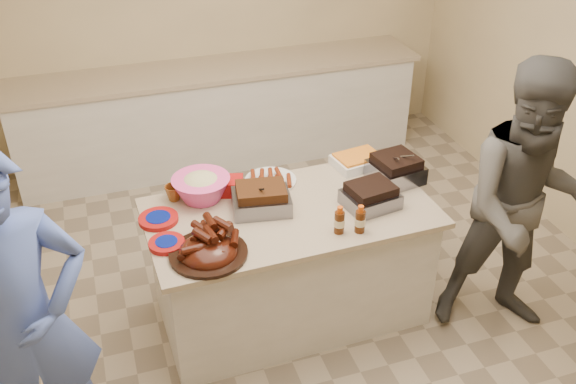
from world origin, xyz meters
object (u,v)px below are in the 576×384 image
object	(u,v)px
coleslaw_bowl	(202,198)
bbq_bottle_a	(339,232)
rib_platter	(209,255)
mustard_bottle	(270,211)
island	(290,312)
guest_gray	(499,318)
roasting_pan	(395,180)
bbq_bottle_b	(359,231)
plastic_cup	(174,200)

from	to	relation	value
coleslaw_bowl	bbq_bottle_a	size ratio (longest dim) A/B	2.07
rib_platter	mustard_bottle	distance (m)	0.54
island	guest_gray	size ratio (longest dim) A/B	0.97
mustard_bottle	guest_gray	size ratio (longest dim) A/B	0.06
roasting_pan	mustard_bottle	size ratio (longest dim) A/B	2.66
mustard_bottle	guest_gray	distance (m)	1.69
rib_platter	bbq_bottle_a	world-z (taller)	same
coleslaw_bowl	bbq_bottle_b	size ratio (longest dim) A/B	2.06
coleslaw_bowl	plastic_cup	distance (m)	0.17
island	plastic_cup	size ratio (longest dim) A/B	16.30
mustard_bottle	island	bearing A→B (deg)	-17.96
plastic_cup	guest_gray	world-z (taller)	plastic_cup
bbq_bottle_a	island	bearing A→B (deg)	122.62
island	mustard_bottle	size ratio (longest dim) A/B	15.59
plastic_cup	roasting_pan	bearing A→B (deg)	-8.64
bbq_bottle_a	mustard_bottle	size ratio (longest dim) A/B	1.57
island	rib_platter	xyz separation A→B (m)	(-0.56, -0.27, 0.81)
guest_gray	rib_platter	bearing A→B (deg)	-168.33
coleslaw_bowl	bbq_bottle_b	xyz separation A→B (m)	(0.77, -0.62, 0.00)
rib_platter	roasting_pan	world-z (taller)	rib_platter
bbq_bottle_b	plastic_cup	world-z (taller)	bbq_bottle_b
guest_gray	island	bearing A→B (deg)	177.58
rib_platter	bbq_bottle_a	xyz separation A→B (m)	(0.74, -0.03, 0.00)
island	coleslaw_bowl	distance (m)	0.98
roasting_pan	rib_platter	bearing A→B (deg)	-172.37
coleslaw_bowl	guest_gray	bearing A→B (deg)	-24.15
roasting_pan	coleslaw_bowl	xyz separation A→B (m)	(-1.22, 0.17, 0.00)
guest_gray	plastic_cup	bearing A→B (deg)	175.20
mustard_bottle	guest_gray	xyz separation A→B (m)	(1.39, -0.53, -0.81)
coleslaw_bowl	plastic_cup	xyz separation A→B (m)	(-0.16, 0.04, 0.00)
rib_platter	coleslaw_bowl	size ratio (longest dim) A/B	1.20
plastic_cup	guest_gray	size ratio (longest dim) A/B	0.06
rib_platter	bbq_bottle_b	size ratio (longest dim) A/B	2.48
roasting_pan	guest_gray	size ratio (longest dim) A/B	0.16
guest_gray	roasting_pan	bearing A→B (deg)	149.45
rib_platter	plastic_cup	distance (m)	0.61
roasting_pan	bbq_bottle_a	distance (m)	0.70
plastic_cup	guest_gray	xyz separation A→B (m)	(1.91, -0.82, -0.81)
island	roasting_pan	bearing A→B (deg)	7.95
coleslaw_bowl	bbq_bottle_a	distance (m)	0.89
coleslaw_bowl	mustard_bottle	size ratio (longest dim) A/B	3.24
rib_platter	roasting_pan	xyz separation A→B (m)	(1.30, 0.39, 0.00)
roasting_pan	island	bearing A→B (deg)	-179.67
guest_gray	coleslaw_bowl	bearing A→B (deg)	174.34
island	bbq_bottle_b	distance (m)	0.92
island	roasting_pan	size ratio (longest dim) A/B	5.87
plastic_cup	island	bearing A→B (deg)	-27.83
bbq_bottle_b	guest_gray	distance (m)	1.28
coleslaw_bowl	rib_platter	bearing A→B (deg)	-98.41
bbq_bottle_a	guest_gray	size ratio (longest dim) A/B	0.10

